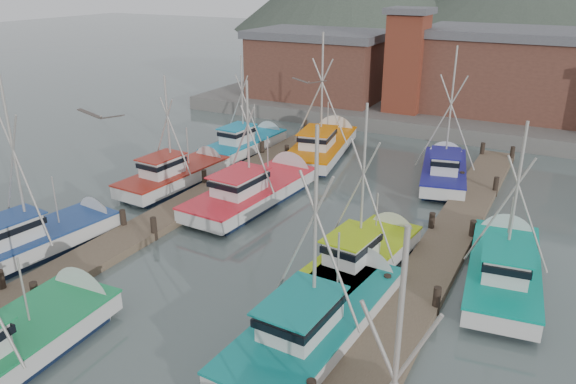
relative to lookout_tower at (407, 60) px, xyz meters
The scene contains 20 objects.
ground 33.52m from the lookout_tower, 86.53° to the right, with size 260.00×260.00×0.00m, color #526261.
dock_left 29.87m from the lookout_tower, 99.80° to the right, with size 2.30×46.00×1.50m.
dock_right 30.79m from the lookout_tower, 72.73° to the right, with size 2.30×46.00×1.50m.
quay 6.67m from the lookout_tower, 63.43° to the left, with size 44.00×16.00×1.20m, color slate.
shed_left 9.30m from the lookout_tower, 167.47° to the left, with size 12.72×8.48×6.20m.
shed_center 8.99m from the lookout_tower, 26.57° to the left, with size 14.84×9.54×6.90m.
lookout_tower is the anchor object (origin of this frame).
distant_hills 90.40m from the lookout_tower, 96.85° to the left, with size 175.00×140.00×42.00m.
boat_4 38.15m from the lookout_tower, 93.08° to the right, with size 3.84×9.92×9.44m.
boat_5 32.10m from the lookout_tower, 78.00° to the right, with size 3.67×10.02×8.93m.
boat_6 32.71m from the lookout_tower, 104.07° to the right, with size 3.73×8.77×9.25m.
boat_8 21.84m from the lookout_tower, 95.64° to the right, with size 3.80×10.25×8.04m.
boat_9 27.09m from the lookout_tower, 76.30° to the right, with size 3.39×8.47×8.31m.
boat_10 23.08m from the lookout_tower, 110.12° to the right, with size 3.17×8.56×7.57m.
boat_11 27.26m from the lookout_tower, 63.67° to the right, with size 3.79×9.14×7.97m.
boat_12 12.45m from the lookout_tower, 102.38° to the right, with size 4.90×10.62×9.69m.
boat_13 15.05m from the lookout_tower, 62.28° to the right, with size 4.21×8.72×9.15m.
boat_14 16.07m from the lookout_tower, 119.63° to the right, with size 3.22×8.33×7.79m.
gull_near 37.01m from the lookout_tower, 85.90° to the right, with size 1.54×0.61×0.24m.
gull_far 26.77m from the lookout_tower, 82.17° to the right, with size 1.54×0.60×0.24m.
Camera 1 is at (11.64, -14.12, 12.42)m, focal length 35.00 mm.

